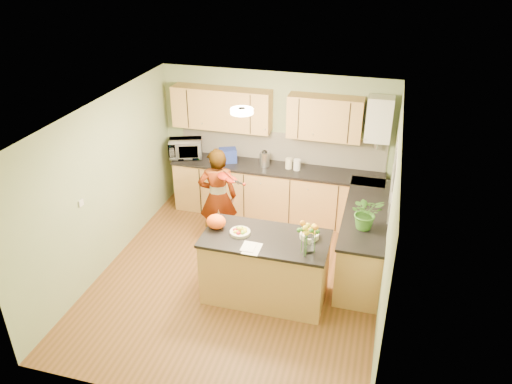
# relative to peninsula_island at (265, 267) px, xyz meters

# --- Properties ---
(floor) EXTENTS (4.50, 4.50, 0.00)m
(floor) POSITION_rel_peninsula_island_xyz_m (-0.47, 0.25, -0.48)
(floor) COLOR brown
(floor) RESTS_ON ground
(ceiling) EXTENTS (4.00, 4.50, 0.02)m
(ceiling) POSITION_rel_peninsula_island_xyz_m (-0.47, 0.25, 2.02)
(ceiling) COLOR white
(ceiling) RESTS_ON wall_back
(wall_back) EXTENTS (4.00, 0.02, 2.50)m
(wall_back) POSITION_rel_peninsula_island_xyz_m (-0.47, 2.50, 0.77)
(wall_back) COLOR gray
(wall_back) RESTS_ON floor
(wall_front) EXTENTS (4.00, 0.02, 2.50)m
(wall_front) POSITION_rel_peninsula_island_xyz_m (-0.47, -2.00, 0.77)
(wall_front) COLOR gray
(wall_front) RESTS_ON floor
(wall_left) EXTENTS (0.02, 4.50, 2.50)m
(wall_left) POSITION_rel_peninsula_island_xyz_m (-2.47, 0.25, 0.77)
(wall_left) COLOR gray
(wall_left) RESTS_ON floor
(wall_right) EXTENTS (0.02, 4.50, 2.50)m
(wall_right) POSITION_rel_peninsula_island_xyz_m (1.53, 0.25, 0.77)
(wall_right) COLOR gray
(wall_right) RESTS_ON floor
(back_counter) EXTENTS (3.64, 0.62, 0.94)m
(back_counter) POSITION_rel_peninsula_island_xyz_m (-0.37, 2.20, -0.01)
(back_counter) COLOR #A77D43
(back_counter) RESTS_ON floor
(right_counter) EXTENTS (0.62, 2.24, 0.94)m
(right_counter) POSITION_rel_peninsula_island_xyz_m (1.23, 1.10, -0.01)
(right_counter) COLOR #A77D43
(right_counter) RESTS_ON floor
(splashback) EXTENTS (3.60, 0.02, 0.52)m
(splashback) POSITION_rel_peninsula_island_xyz_m (-0.37, 2.49, 0.72)
(splashback) COLOR white
(splashback) RESTS_ON back_counter
(upper_cabinets) EXTENTS (3.20, 0.34, 0.70)m
(upper_cabinets) POSITION_rel_peninsula_island_xyz_m (-0.65, 2.33, 1.37)
(upper_cabinets) COLOR #A77D43
(upper_cabinets) RESTS_ON wall_back
(boiler) EXTENTS (0.40, 0.30, 0.86)m
(boiler) POSITION_rel_peninsula_island_xyz_m (1.23, 2.34, 1.42)
(boiler) COLOR silver
(boiler) RESTS_ON wall_back
(window_right) EXTENTS (0.01, 1.30, 1.05)m
(window_right) POSITION_rel_peninsula_island_xyz_m (1.52, 0.85, 1.07)
(window_right) COLOR silver
(window_right) RESTS_ON wall_right
(light_switch) EXTENTS (0.02, 0.09, 0.09)m
(light_switch) POSITION_rel_peninsula_island_xyz_m (-2.46, -0.35, 0.82)
(light_switch) COLOR silver
(light_switch) RESTS_ON wall_left
(ceiling_lamp) EXTENTS (0.30, 0.30, 0.07)m
(ceiling_lamp) POSITION_rel_peninsula_island_xyz_m (-0.47, 0.55, 1.98)
(ceiling_lamp) COLOR #FFEABF
(ceiling_lamp) RESTS_ON ceiling
(peninsula_island) EXTENTS (1.67, 0.85, 0.96)m
(peninsula_island) POSITION_rel_peninsula_island_xyz_m (0.00, 0.00, 0.00)
(peninsula_island) COLOR #A77D43
(peninsula_island) RESTS_ON floor
(fruit_dish) EXTENTS (0.27, 0.27, 0.09)m
(fruit_dish) POSITION_rel_peninsula_island_xyz_m (-0.35, 0.00, 0.52)
(fruit_dish) COLOR beige
(fruit_dish) RESTS_ON peninsula_island
(orange_bowl) EXTENTS (0.25, 0.25, 0.15)m
(orange_bowl) POSITION_rel_peninsula_island_xyz_m (0.55, 0.15, 0.54)
(orange_bowl) COLOR beige
(orange_bowl) RESTS_ON peninsula_island
(flower_vase) EXTENTS (0.28, 0.28, 0.52)m
(flower_vase) POSITION_rel_peninsula_island_xyz_m (0.60, -0.18, 0.82)
(flower_vase) COLOR silver
(flower_vase) RESTS_ON peninsula_island
(orange_bag) EXTENTS (0.32, 0.30, 0.20)m
(orange_bag) POSITION_rel_peninsula_island_xyz_m (-0.70, 0.05, 0.58)
(orange_bag) COLOR #FF5815
(orange_bag) RESTS_ON peninsula_island
(papers) EXTENTS (0.21, 0.29, 0.01)m
(papers) POSITION_rel_peninsula_island_xyz_m (-0.10, -0.30, 0.48)
(papers) COLOR white
(papers) RESTS_ON peninsula_island
(violinist) EXTENTS (0.69, 0.56, 1.64)m
(violinist) POSITION_rel_peninsula_island_xyz_m (-1.06, 1.12, 0.34)
(violinist) COLOR tan
(violinist) RESTS_ON floor
(violin) EXTENTS (0.68, 0.59, 0.17)m
(violin) POSITION_rel_peninsula_island_xyz_m (-0.86, 0.90, 0.83)
(violin) COLOR #4A0904
(violin) RESTS_ON violinist
(microwave) EXTENTS (0.67, 0.56, 0.32)m
(microwave) POSITION_rel_peninsula_island_xyz_m (-2.03, 2.20, 0.62)
(microwave) COLOR silver
(microwave) RESTS_ON back_counter
(blue_box) EXTENTS (0.36, 0.32, 0.24)m
(blue_box) POSITION_rel_peninsula_island_xyz_m (-1.24, 2.20, 0.58)
(blue_box) COLOR navy
(blue_box) RESTS_ON back_counter
(kettle) EXTENTS (0.18, 0.18, 0.33)m
(kettle) POSITION_rel_peninsula_island_xyz_m (-0.59, 2.21, 0.59)
(kettle) COLOR silver
(kettle) RESTS_ON back_counter
(jar_cream) EXTENTS (0.15, 0.15, 0.18)m
(jar_cream) POSITION_rel_peninsula_island_xyz_m (-0.16, 2.21, 0.55)
(jar_cream) COLOR beige
(jar_cream) RESTS_ON back_counter
(jar_white) EXTENTS (0.16, 0.16, 0.19)m
(jar_white) POSITION_rel_peninsula_island_xyz_m (-0.02, 2.19, 0.55)
(jar_white) COLOR silver
(jar_white) RESTS_ON back_counter
(potted_plant) EXTENTS (0.53, 0.50, 0.48)m
(potted_plant) POSITION_rel_peninsula_island_xyz_m (1.23, 0.62, 0.70)
(potted_plant) COLOR #3C7A28
(potted_plant) RESTS_ON right_counter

